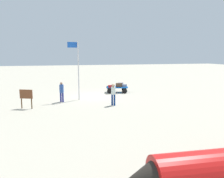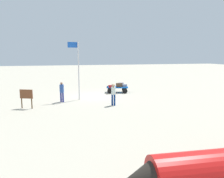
% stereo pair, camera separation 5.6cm
% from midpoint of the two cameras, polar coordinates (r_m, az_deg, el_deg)
% --- Properties ---
extents(ground_plane, '(120.00, 120.00, 0.00)m').
position_cam_midpoint_polar(ground_plane, '(21.17, -4.36, -1.75)').
color(ground_plane, '#A9A28F').
extents(luggage_cart, '(2.40, 1.72, 0.62)m').
position_cam_midpoint_polar(luggage_cart, '(22.79, 1.41, 0.23)').
color(luggage_cart, blue).
rests_on(luggage_cart, ground).
extents(suitcase_navy, '(0.52, 0.38, 0.27)m').
position_cam_midpoint_polar(suitcase_navy, '(22.72, 3.39, 0.94)').
color(suitcase_navy, gray).
rests_on(suitcase_navy, luggage_cart).
extents(suitcase_dark, '(0.56, 0.42, 0.25)m').
position_cam_midpoint_polar(suitcase_dark, '(22.11, -0.13, 0.70)').
color(suitcase_dark, maroon).
rests_on(suitcase_dark, luggage_cart).
extents(suitcase_olive, '(0.66, 0.53, 0.37)m').
position_cam_midpoint_polar(suitcase_olive, '(23.25, 2.42, 1.25)').
color(suitcase_olive, gray).
rests_on(suitcase_olive, luggage_cart).
extents(suitcase_tan, '(0.68, 0.44, 0.40)m').
position_cam_midpoint_polar(suitcase_tan, '(22.53, 1.95, 1.04)').
color(suitcase_tan, '#473527').
rests_on(suitcase_tan, luggage_cart).
extents(worker_lead, '(0.47, 0.47, 1.72)m').
position_cam_midpoint_polar(worker_lead, '(16.92, 0.46, -0.97)').
color(worker_lead, navy).
rests_on(worker_lead, ground).
extents(worker_trailing, '(0.49, 0.49, 1.68)m').
position_cam_midpoint_polar(worker_trailing, '(18.65, -12.92, -0.37)').
color(worker_trailing, navy).
rests_on(worker_trailing, ground).
extents(flagpole, '(0.93, 0.20, 5.09)m').
position_cam_midpoint_polar(flagpole, '(19.07, -8.92, 5.93)').
color(flagpole, silver).
rests_on(flagpole, ground).
extents(signboard, '(0.93, 0.42, 1.42)m').
position_cam_midpoint_polar(signboard, '(17.18, -21.41, -1.69)').
color(signboard, '#4C3319').
rests_on(signboard, ground).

